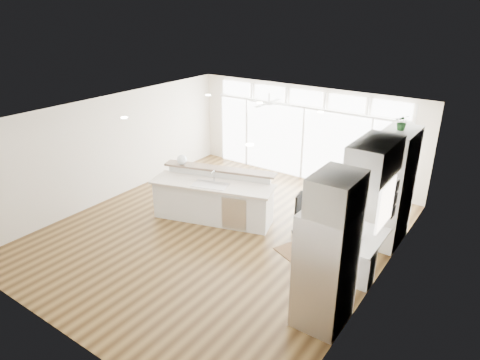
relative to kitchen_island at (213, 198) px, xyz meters
The scene contains 24 objects.
floor 0.86m from the kitchen_island, 35.64° to the right, with size 7.00×8.00×0.02m, color #432D14.
ceiling 2.22m from the kitchen_island, 35.64° to the right, with size 7.00×8.00×0.02m, color white.
wall_back 3.75m from the kitchen_island, 81.94° to the left, with size 7.00×0.04×2.70m, color beige.
wall_front 4.47m from the kitchen_island, 83.29° to the right, with size 7.00×0.04×2.70m, color beige.
wall_left 3.11m from the kitchen_island, behind, with size 0.04×8.00×2.70m, color beige.
wall_right 4.10m from the kitchen_island, ahead, with size 0.04×8.00×2.70m, color beige.
glass_wall 3.64m from the kitchen_island, 81.81° to the left, with size 5.80×0.06×2.08m, color silver.
transom_row 4.03m from the kitchen_island, 81.81° to the left, with size 5.90×0.06×0.40m, color silver.
desk_window 4.09m from the kitchen_island, ahead, with size 0.04×0.85×0.85m, color silver.
ceiling_fan 3.09m from the kitchen_island, 89.67° to the left, with size 1.16×1.16×0.32m, color silver.
recessed_lights 2.17m from the kitchen_island, 18.16° to the right, with size 3.40×3.00×0.02m, color #EFE7CB.
oven_cabinet 4.01m from the kitchen_island, 21.23° to the left, with size 0.64×1.20×2.50m, color white.
desk_nook 3.65m from the kitchen_island, ahead, with size 0.72×1.30×0.76m, color white.
upper_cabinets 4.09m from the kitchen_island, ahead, with size 0.64×1.30×0.64m, color white.
refrigerator 4.03m from the kitchen_island, 25.37° to the right, with size 0.76×0.90×2.00m, color silver.
fridge_cabinet 4.42m from the kitchen_island, 25.01° to the right, with size 0.64×0.90×0.60m, color white.
framed_photos 4.10m from the kitchen_island, ahead, with size 0.06×0.22×0.80m, color black.
kitchen_island is the anchor object (origin of this frame).
rug 2.50m from the kitchen_island, ahead, with size 0.96×0.69×0.01m, color #392212.
office_chair 2.27m from the kitchen_island, 13.84° to the left, with size 0.52×0.48×1.00m, color black.
fishbowl 1.25m from the kitchen_island, behind, with size 0.25×0.25×0.25m, color white.
monitor 3.58m from the kitchen_island, ahead, with size 0.07×0.42×0.35m, color black.
keyboard 3.40m from the kitchen_island, ahead, with size 0.11×0.30×0.02m, color silver.
potted_plant 4.45m from the kitchen_island, 21.23° to the left, with size 0.29×0.32×0.25m, color #2A632A.
Camera 1 is at (5.23, -6.73, 4.88)m, focal length 32.00 mm.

